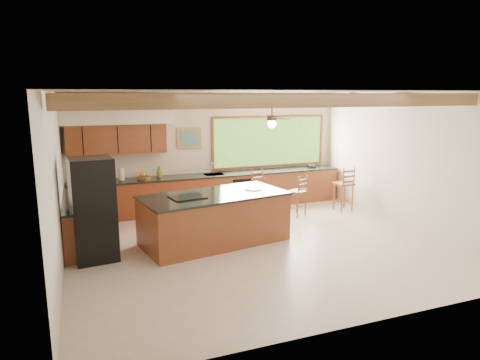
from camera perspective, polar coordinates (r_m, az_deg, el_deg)
name	(u,v)px	position (r m, az deg, el deg)	size (l,w,h in m)	color
ground	(258,245)	(8.64, 2.41, -8.62)	(7.20, 7.20, 0.00)	beige
room_shell	(239,131)	(8.69, -0.20, 6.50)	(7.27, 6.54, 3.02)	beige
counter_run	(187,197)	(10.56, -7.08, -2.33)	(7.12, 3.10, 1.23)	brown
island	(214,218)	(8.64, -3.43, -5.11)	(3.07, 1.83, 1.02)	brown
refrigerator	(93,210)	(8.07, -18.97, -3.74)	(0.80, 0.78, 1.87)	black
bar_stool_a	(254,186)	(10.92, 1.87, -0.76)	(0.48, 0.48, 1.11)	brown
bar_stool_b	(257,196)	(10.07, 2.29, -2.11)	(0.40, 0.40, 1.02)	brown
bar_stool_c	(345,185)	(11.20, 13.85, -0.60)	(0.44, 0.44, 1.16)	brown
bar_stool_d	(299,192)	(10.54, 7.81, -1.62)	(0.46, 0.46, 1.01)	brown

